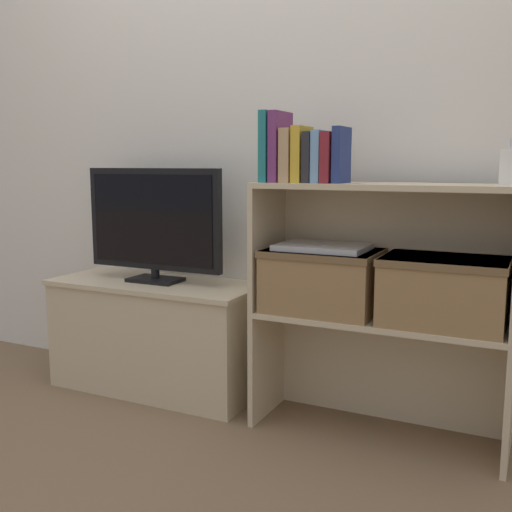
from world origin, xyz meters
The scene contains 18 objects.
ground_plane centered at (0.00, 0.00, 0.00)m, with size 16.00×16.00×0.00m, color brown.
wall_back centered at (0.00, 0.41, 1.20)m, with size 10.00×0.05×2.40m.
tv_stand centered at (-0.49, 0.19, 0.24)m, with size 0.91×0.39×0.47m.
tv centered at (-0.49, 0.18, 0.73)m, with size 0.64×0.14×0.48m.
bookshelf_lower_tier centered at (0.49, 0.22, 0.28)m, with size 0.90×0.32×0.44m.
bookshelf_upper_tier centered at (0.49, 0.22, 0.74)m, with size 0.90×0.32×0.47m.
book_teal centered at (0.09, 0.10, 1.03)m, with size 0.03×0.16×0.25m.
book_plum centered at (0.12, 0.10, 1.03)m, with size 0.03×0.15×0.25m.
book_tan centered at (0.16, 0.10, 1.00)m, with size 0.04×0.14×0.19m.
book_mustard centered at (0.21, 0.10, 1.00)m, with size 0.03×0.13×0.20m.
book_charcoal centered at (0.24, 0.10, 0.99)m, with size 0.03×0.14×0.17m.
book_skyblue centered at (0.28, 0.10, 1.00)m, with size 0.03×0.13×0.18m.
book_maroon centered at (0.31, 0.10, 0.99)m, with size 0.03×0.15×0.17m.
book_navy centered at (0.35, 0.10, 1.00)m, with size 0.03×0.13×0.19m.
baby_monitor centered at (0.88, 0.16, 0.96)m, with size 0.05×0.03×0.14m.
storage_basket_left centered at (0.28, 0.14, 0.56)m, with size 0.41×0.29×0.23m.
storage_basket_right centered at (0.70, 0.14, 0.56)m, with size 0.41×0.29×0.23m.
laptop centered at (0.28, 0.14, 0.68)m, with size 0.32×0.23×0.02m.
Camera 1 is at (0.99, -1.89, 0.97)m, focal length 42.00 mm.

